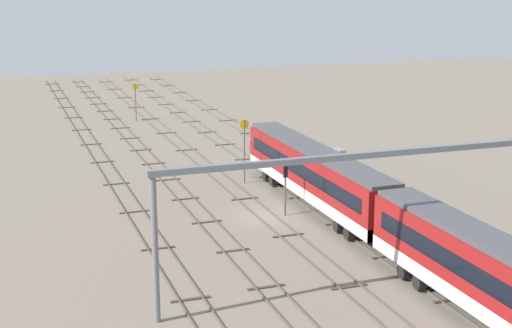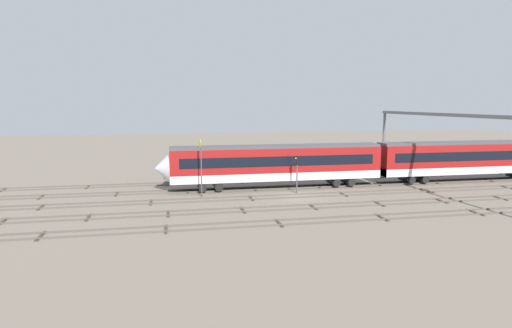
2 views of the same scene
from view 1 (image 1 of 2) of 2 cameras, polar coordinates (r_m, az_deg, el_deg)
The scene contains 11 objects.
ground_plane at distance 59.18m, azimuth 0.67°, elevation -4.04°, with size 195.79×195.79×0.00m, color gray.
track_near_foreground at distance 63.00m, azimuth 8.93°, elevation -3.02°, with size 179.79×2.40×0.16m.
track_with_train at distance 60.92m, azimuth 4.93°, elevation -3.49°, with size 179.79×2.40×0.16m.
track_middle at distance 59.16m, azimuth 0.67°, elevation -3.97°, with size 179.79×2.40×0.16m.
track_second_far at distance 57.75m, azimuth -3.83°, elevation -4.46°, with size 179.79×2.40×0.16m.
track_far_background at distance 56.72m, azimuth -8.53°, elevation -4.93°, with size 179.79×2.40×0.16m.
overhead_gantry at distance 43.47m, azimuth 7.76°, elevation -1.50°, with size 0.40×24.59×8.63m.
speed_sign_near_foreground at distance 99.68m, azimuth -9.27°, elevation 5.11°, with size 0.14×0.87×5.09m.
speed_sign_mid_trackside at distance 67.73m, azimuth -0.91°, elevation 1.66°, with size 0.14×0.92×6.03m.
signal_light_trackside_approach at distance 58.69m, azimuth 2.27°, elevation -1.47°, with size 0.31×0.32×4.06m.
relay_cabinet at distance 75.27m, azimuth 6.44°, elevation 0.51°, with size 1.61×0.71×1.77m.
Camera 1 is at (-52.79, 19.52, 18.29)m, focal length 51.95 mm.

